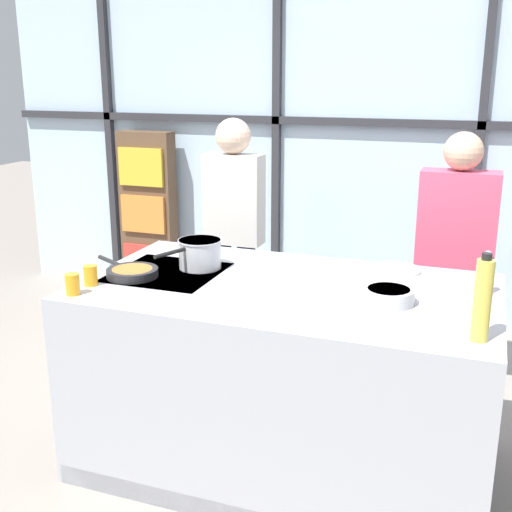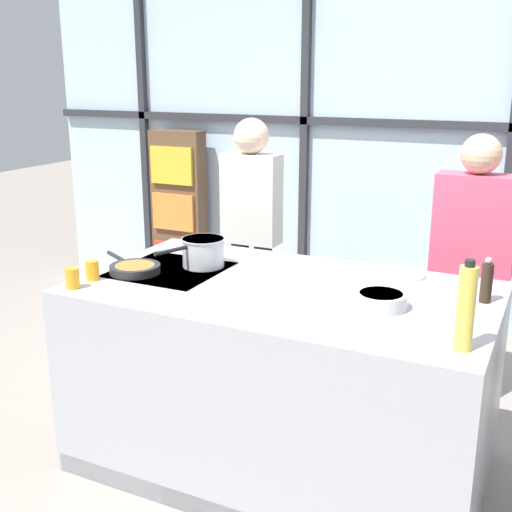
{
  "view_description": "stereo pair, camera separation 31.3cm",
  "coord_description": "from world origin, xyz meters",
  "px_view_note": "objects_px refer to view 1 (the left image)",
  "views": [
    {
      "loc": [
        0.84,
        -2.73,
        1.9
      ],
      "look_at": [
        -0.19,
        0.1,
        1.04
      ],
      "focal_mm": 45.0,
      "sensor_mm": 36.0,
      "label": 1
    },
    {
      "loc": [
        1.13,
        -2.61,
        1.9
      ],
      "look_at": [
        -0.19,
        0.1,
        1.04
      ],
      "focal_mm": 45.0,
      "sensor_mm": 36.0,
      "label": 2
    }
  ],
  "objects_px": {
    "spectator_far_left": "(234,224)",
    "mixing_bowl": "(388,295)",
    "juice_glass_far": "(91,275)",
    "juice_glass_near": "(73,284)",
    "frying_pan": "(132,272)",
    "spectator_center_left": "(455,251)",
    "oil_bottle": "(482,300)",
    "pepper_grinder": "(486,274)",
    "saucepan": "(200,253)",
    "white_plate": "(394,269)"
  },
  "relations": [
    {
      "from": "white_plate",
      "to": "juice_glass_near",
      "type": "relative_size",
      "value": 2.7
    },
    {
      "from": "white_plate",
      "to": "oil_bottle",
      "type": "xyz_separation_m",
      "value": [
        0.42,
        -0.78,
        0.15
      ]
    },
    {
      "from": "white_plate",
      "to": "juice_glass_near",
      "type": "bearing_deg",
      "value": -146.66
    },
    {
      "from": "mixing_bowl",
      "to": "oil_bottle",
      "type": "xyz_separation_m",
      "value": [
        0.38,
        -0.29,
        0.12
      ]
    },
    {
      "from": "spectator_center_left",
      "to": "white_plate",
      "type": "bearing_deg",
      "value": 68.99
    },
    {
      "from": "pepper_grinder",
      "to": "white_plate",
      "type": "bearing_deg",
      "value": 153.2
    },
    {
      "from": "spectator_center_left",
      "to": "oil_bottle",
      "type": "relative_size",
      "value": 4.68
    },
    {
      "from": "saucepan",
      "to": "oil_bottle",
      "type": "distance_m",
      "value": 1.45
    },
    {
      "from": "frying_pan",
      "to": "mixing_bowl",
      "type": "xyz_separation_m",
      "value": [
        1.24,
        0.05,
        0.01
      ]
    },
    {
      "from": "white_plate",
      "to": "juice_glass_far",
      "type": "distance_m",
      "value": 1.49
    },
    {
      "from": "juice_glass_near",
      "to": "saucepan",
      "type": "bearing_deg",
      "value": 57.41
    },
    {
      "from": "juice_glass_far",
      "to": "juice_glass_near",
      "type": "bearing_deg",
      "value": -90.0
    },
    {
      "from": "juice_glass_near",
      "to": "spectator_far_left",
      "type": "bearing_deg",
      "value": 83.82
    },
    {
      "from": "saucepan",
      "to": "juice_glass_near",
      "type": "relative_size",
      "value": 4.07
    },
    {
      "from": "spectator_center_left",
      "to": "mixing_bowl",
      "type": "xyz_separation_m",
      "value": [
        -0.21,
        -1.16,
        0.08
      ]
    },
    {
      "from": "spectator_far_left",
      "to": "spectator_center_left",
      "type": "bearing_deg",
      "value": -180.0
    },
    {
      "from": "frying_pan",
      "to": "juice_glass_near",
      "type": "distance_m",
      "value": 0.34
    },
    {
      "from": "saucepan",
      "to": "juice_glass_far",
      "type": "xyz_separation_m",
      "value": [
        -0.36,
        -0.43,
        -0.03
      ]
    },
    {
      "from": "pepper_grinder",
      "to": "juice_glass_near",
      "type": "height_order",
      "value": "pepper_grinder"
    },
    {
      "from": "mixing_bowl",
      "to": "frying_pan",
      "type": "bearing_deg",
      "value": -177.78
    },
    {
      "from": "spectator_center_left",
      "to": "oil_bottle",
      "type": "height_order",
      "value": "spectator_center_left"
    },
    {
      "from": "frying_pan",
      "to": "juice_glass_far",
      "type": "height_order",
      "value": "juice_glass_far"
    },
    {
      "from": "spectator_center_left",
      "to": "frying_pan",
      "type": "relative_size",
      "value": 3.77
    },
    {
      "from": "saucepan",
      "to": "juice_glass_near",
      "type": "bearing_deg",
      "value": -122.59
    },
    {
      "from": "spectator_center_left",
      "to": "juice_glass_far",
      "type": "xyz_separation_m",
      "value": [
        -1.57,
        -1.39,
        0.09
      ]
    },
    {
      "from": "saucepan",
      "to": "white_plate",
      "type": "distance_m",
      "value": 0.99
    },
    {
      "from": "pepper_grinder",
      "to": "spectator_center_left",
      "type": "bearing_deg",
      "value": 101.17
    },
    {
      "from": "spectator_far_left",
      "to": "juice_glass_far",
      "type": "height_order",
      "value": "spectator_far_left"
    },
    {
      "from": "juice_glass_near",
      "to": "oil_bottle",
      "type": "bearing_deg",
      "value": 2.7
    },
    {
      "from": "spectator_center_left",
      "to": "saucepan",
      "type": "relative_size",
      "value": 4.0
    },
    {
      "from": "mixing_bowl",
      "to": "oil_bottle",
      "type": "bearing_deg",
      "value": -37.54
    },
    {
      "from": "white_plate",
      "to": "juice_glass_far",
      "type": "bearing_deg",
      "value": -151.15
    },
    {
      "from": "mixing_bowl",
      "to": "juice_glass_near",
      "type": "height_order",
      "value": "juice_glass_near"
    },
    {
      "from": "spectator_center_left",
      "to": "frying_pan",
      "type": "height_order",
      "value": "spectator_center_left"
    },
    {
      "from": "oil_bottle",
      "to": "juice_glass_far",
      "type": "bearing_deg",
      "value": 178.07
    },
    {
      "from": "spectator_center_left",
      "to": "spectator_far_left",
      "type": "bearing_deg",
      "value": 0.0
    },
    {
      "from": "juice_glass_near",
      "to": "mixing_bowl",
      "type": "bearing_deg",
      "value": 15.46
    },
    {
      "from": "spectator_far_left",
      "to": "mixing_bowl",
      "type": "height_order",
      "value": "spectator_far_left"
    },
    {
      "from": "spectator_far_left",
      "to": "spectator_center_left",
      "type": "height_order",
      "value": "spectator_far_left"
    },
    {
      "from": "spectator_center_left",
      "to": "juice_glass_far",
      "type": "bearing_deg",
      "value": 41.63
    },
    {
      "from": "frying_pan",
      "to": "pepper_grinder",
      "type": "height_order",
      "value": "pepper_grinder"
    },
    {
      "from": "oil_bottle",
      "to": "pepper_grinder",
      "type": "bearing_deg",
      "value": 88.98
    },
    {
      "from": "frying_pan",
      "to": "juice_glass_near",
      "type": "bearing_deg",
      "value": -108.47
    },
    {
      "from": "pepper_grinder",
      "to": "oil_bottle",
      "type": "bearing_deg",
      "value": -91.02
    },
    {
      "from": "pepper_grinder",
      "to": "juice_glass_far",
      "type": "xyz_separation_m",
      "value": [
        -1.74,
        -0.5,
        -0.04
      ]
    },
    {
      "from": "frying_pan",
      "to": "saucepan",
      "type": "bearing_deg",
      "value": 43.7
    },
    {
      "from": "spectator_center_left",
      "to": "white_plate",
      "type": "height_order",
      "value": "spectator_center_left"
    },
    {
      "from": "oil_bottle",
      "to": "juice_glass_near",
      "type": "distance_m",
      "value": 1.74
    },
    {
      "from": "saucepan",
      "to": "pepper_grinder",
      "type": "height_order",
      "value": "pepper_grinder"
    },
    {
      "from": "frying_pan",
      "to": "oil_bottle",
      "type": "relative_size",
      "value": 1.24
    }
  ]
}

